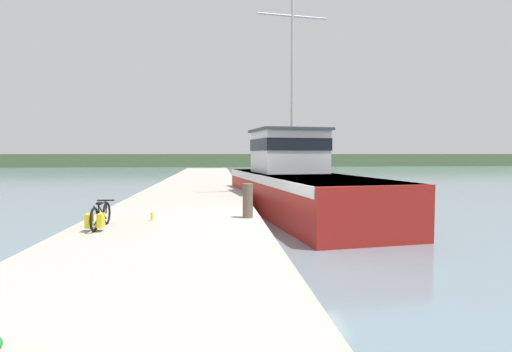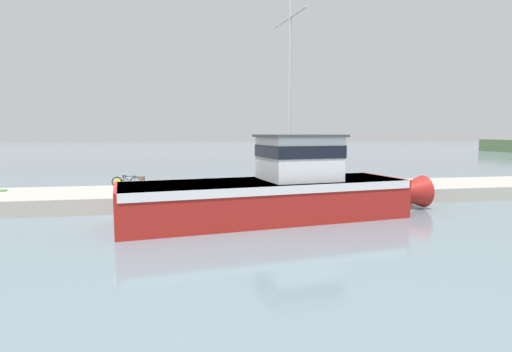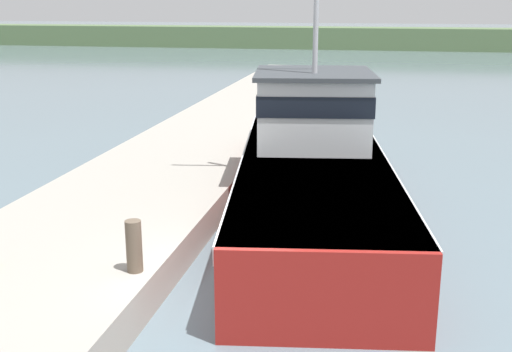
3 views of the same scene
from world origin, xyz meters
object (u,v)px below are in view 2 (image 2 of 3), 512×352
(fishing_boat_main, at_px, (279,189))
(water_bottle_on_curb, at_px, (141,187))
(mooring_post, at_px, (142,186))
(bicycle_touring, at_px, (123,182))

(fishing_boat_main, relative_size, water_bottle_on_curb, 64.59)
(fishing_boat_main, xyz_separation_m, water_bottle_on_curb, (-5.39, -6.65, -0.44))
(fishing_boat_main, distance_m, mooring_post, 6.88)
(bicycle_touring, bearing_deg, mooring_post, 20.68)
(mooring_post, distance_m, water_bottle_on_curb, 2.77)
(bicycle_touring, xyz_separation_m, mooring_post, (3.86, 1.40, 0.20))
(fishing_boat_main, relative_size, bicycle_touring, 9.41)
(mooring_post, xyz_separation_m, water_bottle_on_curb, (-2.73, -0.30, -0.39))
(bicycle_touring, relative_size, mooring_post, 1.63)
(mooring_post, bearing_deg, bicycle_touring, -160.00)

